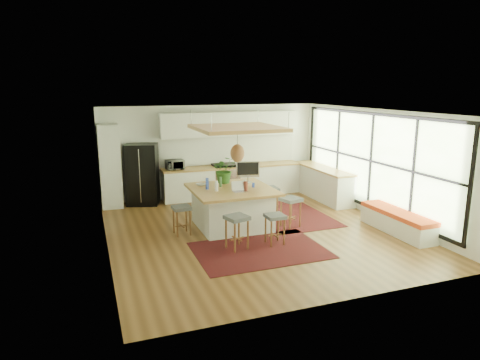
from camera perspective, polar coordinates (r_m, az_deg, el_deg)
name	(u,v)px	position (r m, az deg, el deg)	size (l,w,h in m)	color
floor	(256,231)	(9.84, 2.11, -6.77)	(7.00, 7.00, 0.00)	brown
ceiling	(257,112)	(9.31, 2.24, 9.12)	(7.00, 7.00, 0.00)	white
wall_back	(212,151)	(12.75, -3.79, 3.90)	(6.50, 6.50, 0.00)	white
wall_front	(346,217)	(6.48, 13.96, -4.88)	(6.50, 6.50, 0.00)	white
wall_left	(103,184)	(8.81, -17.80, -0.54)	(7.00, 7.00, 0.00)	white
wall_right	(377,164)	(11.11, 17.90, 2.05)	(7.00, 7.00, 0.00)	white
window_wall	(377,162)	(11.08, 17.79, 2.30)	(0.10, 6.20, 2.60)	black
pantry	(110,166)	(11.99, -17.00, 1.74)	(0.55, 0.60, 2.25)	white
back_counter_base	(233,182)	(12.78, -0.96, -0.21)	(4.20, 0.60, 0.88)	white
back_counter_top	(233,166)	(12.68, -0.97, 1.82)	(4.24, 0.64, 0.05)	#A97A3C
backsplash	(230,150)	(12.89, -1.41, 4.02)	(4.20, 0.02, 0.80)	white
upper_cabinets	(231,124)	(12.65, -1.20, 7.51)	(4.20, 0.34, 0.70)	white
range	(225,180)	(12.69, -2.03, -0.03)	(0.76, 0.62, 1.00)	#A5A5AA
right_counter_base	(323,184)	(12.72, 10.99, -0.49)	(0.60, 2.50, 0.88)	white
right_counter_top	(323,168)	(12.63, 11.08, 1.54)	(0.64, 2.54, 0.05)	#A97A3C
window_bench	(397,222)	(10.28, 20.25, -5.26)	(0.52, 2.00, 0.50)	white
ceiling_panel	(237,140)	(9.64, -0.36, 5.36)	(1.86, 1.86, 0.80)	#A97A3C
rug_near	(260,250)	(8.72, 2.66, -9.35)	(2.60, 1.80, 0.01)	black
rug_right	(289,215)	(11.02, 6.60, -4.70)	(1.80, 2.60, 0.01)	black
fridge	(142,172)	(12.08, -12.96, 1.09)	(0.85, 0.66, 1.70)	black
island	(232,208)	(9.97, -1.09, -3.71)	(1.85, 1.85, 0.93)	#A97A3C
stool_near_left	(237,232)	(8.66, -0.41, -7.00)	(0.42, 0.42, 0.70)	#4F5357
stool_near_right	(275,228)	(8.94, 4.68, -6.41)	(0.38, 0.38, 0.65)	#4F5357
stool_right_front	(291,212)	(10.07, 6.78, -4.28)	(0.42, 0.42, 0.70)	#4F5357
stool_right_back	(268,203)	(10.78, 3.83, -3.09)	(0.45, 0.45, 0.76)	#4F5357
stool_left_side	(182,219)	(9.58, -7.80, -5.18)	(0.39, 0.39, 0.65)	#4F5357
laptop	(240,186)	(9.50, 0.01, -0.87)	(0.32, 0.34, 0.24)	#A5A5AA
monitor	(248,172)	(10.38, 1.05, 1.06)	(0.58, 0.21, 0.54)	#A5A5AA
microwave	(175,164)	(12.21, -8.72, 2.18)	(0.49, 0.27, 0.33)	#A5A5AA
island_plant	(224,172)	(10.35, -2.09, 1.02)	(0.60, 0.66, 0.52)	#1E4C19
island_bowl	(201,185)	(10.15, -5.27, -0.61)	(0.22, 0.22, 0.05)	white
island_bottle_0	(208,185)	(9.76, -4.35, -0.69)	(0.07, 0.07, 0.19)	blue
island_bottle_1	(217,187)	(9.57, -3.08, -0.95)	(0.07, 0.07, 0.19)	white
island_bottle_2	(247,186)	(9.64, 0.88, -0.83)	(0.07, 0.07, 0.19)	brown
island_bottle_3	(245,183)	(9.99, 0.70, -0.36)	(0.07, 0.07, 0.19)	white
island_bottle_4	(220,183)	(10.00, -2.65, -0.36)	(0.07, 0.07, 0.19)	#508652
island_bottle_5	(254,183)	(9.91, 1.82, -0.47)	(0.07, 0.07, 0.19)	blue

